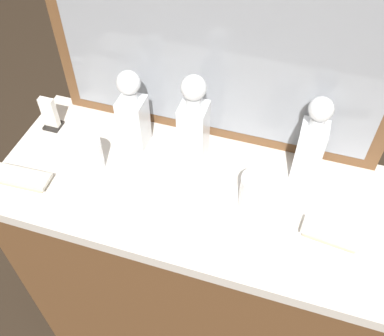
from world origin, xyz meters
name	(u,v)px	position (x,y,z in m)	size (l,w,h in m)	color
ground_plane	(192,321)	(0.00, 0.00, 0.00)	(6.00, 6.00, 0.00)	#2D2319
dresser	(192,269)	(0.00, 0.00, 0.47)	(1.11, 0.48, 0.94)	brown
dresser_mirror	(219,31)	(0.00, 0.22, 1.29)	(0.96, 0.03, 0.71)	brown
crystal_decanter_far_left	(193,130)	(-0.03, 0.10, 1.06)	(0.07, 0.07, 0.30)	white
crystal_decanter_front	(133,117)	(-0.21, 0.12, 1.04)	(0.07, 0.07, 0.26)	white
crystal_decanter_far_right	(311,146)	(0.29, 0.15, 1.05)	(0.07, 0.07, 0.27)	white
crystal_tumbler_far_left	(90,156)	(-0.30, -0.02, 0.98)	(0.08, 0.08, 0.10)	white
crystal_tumbler_left	(256,193)	(0.18, -0.01, 0.99)	(0.09, 0.09, 0.11)	white
silver_brush_far_left	(331,235)	(0.38, -0.05, 0.95)	(0.15, 0.07, 0.02)	#B7A88C
silver_brush_right	(22,178)	(-0.46, -0.12, 0.95)	(0.17, 0.07, 0.02)	#B7A88C
napkin_holder	(50,115)	(-0.49, 0.10, 0.99)	(0.05, 0.05, 0.11)	black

